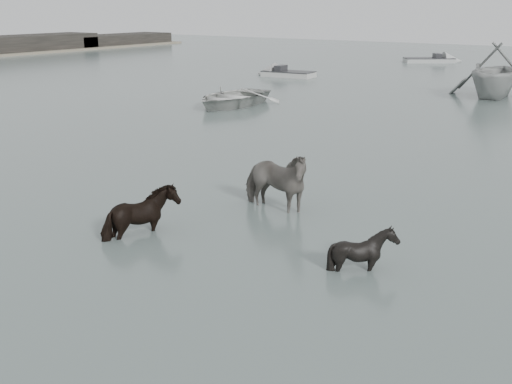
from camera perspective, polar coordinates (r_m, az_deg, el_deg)
ground at (r=12.79m, az=-1.86°, el=-6.00°), size 140.00×140.00×0.00m
pony_pinto at (r=15.48m, az=1.66°, el=1.46°), size 2.13×1.08×1.75m
pony_dark at (r=14.05m, az=-10.17°, el=-1.03°), size 1.47×1.64×1.46m
pony_black at (r=12.28m, az=9.55°, el=-4.23°), size 1.16×1.05×1.20m
rowboat_lead at (r=31.88m, az=-2.18°, el=8.62°), size 3.89×5.26×1.05m
rowboat_trail at (r=36.92m, az=20.62°, el=10.24°), size 5.43×6.16×3.05m
skiff_outer at (r=44.65m, az=2.90°, el=10.67°), size 4.99×2.06×0.75m
skiff_far at (r=57.35m, az=15.14°, el=11.43°), size 5.53×4.67×0.75m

